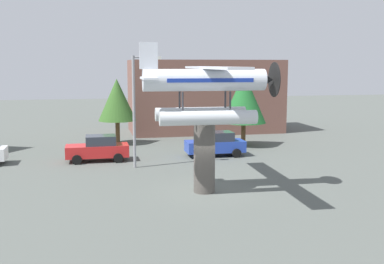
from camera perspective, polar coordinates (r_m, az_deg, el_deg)
The scene contains 9 objects.
ground_plane at distance 24.48m, azimuth 1.50°, elevation -7.29°, with size 140.00×140.00×0.00m, color #515651.
display_pedestal at distance 24.06m, azimuth 1.52°, elevation -3.13°, with size 1.10×1.10×3.62m, color #4C4742.
floatplane_monument at distance 23.66m, azimuth 1.86°, elevation 5.18°, with size 6.95×10.44×4.00m.
car_mid_red at distance 32.60m, azimuth -11.35°, elevation -1.96°, with size 4.20×2.02×1.76m.
car_far_blue at distance 33.76m, azimuth 2.92°, elevation -1.46°, with size 4.20×2.02×1.76m.
streetlight_primary at distance 29.72m, azimuth -6.68°, elevation 3.58°, with size 1.84×0.28×7.11m.
storefront_building at distance 46.35m, azimuth 1.53°, elevation 4.42°, with size 14.54×6.71×6.99m, color brown.
tree_east at distance 39.08m, azimuth -9.11°, elevation 3.87°, with size 3.11×3.11×5.41m.
tree_center_back at distance 37.85m, azimuth 6.33°, elevation 4.12°, with size 3.59×3.59×5.89m.
Camera 1 is at (-5.63, -22.92, 6.52)m, focal length 43.84 mm.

